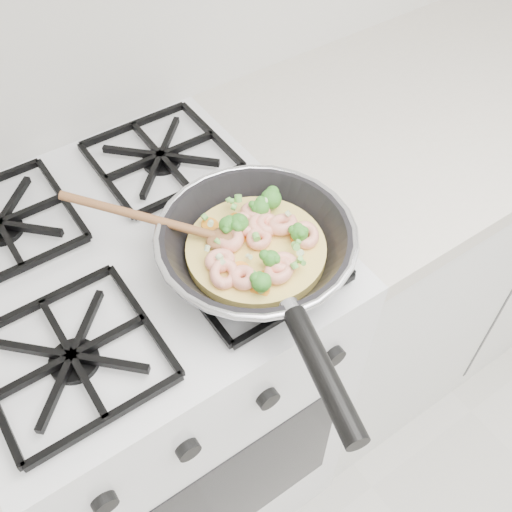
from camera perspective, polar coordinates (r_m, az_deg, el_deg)
stove at (r=1.33m, az=-9.41°, el=-11.73°), size 0.60×0.60×0.92m
counter_right at (r=1.64m, az=15.77°, el=2.49°), size 1.00×0.60×0.90m
skillet at (r=0.87m, az=0.07°, el=0.96°), size 0.37×0.54×0.09m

